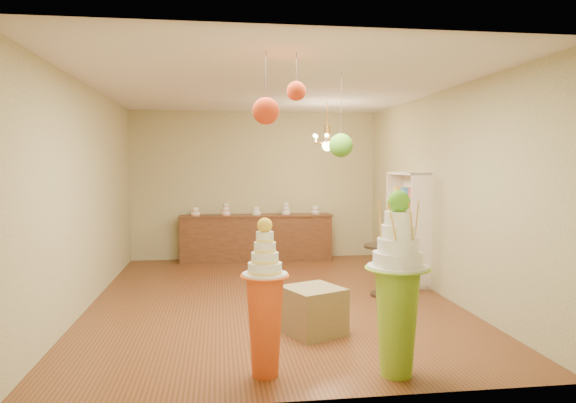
{
  "coord_description": "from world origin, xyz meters",
  "views": [
    {
      "loc": [
        -0.73,
        -7.25,
        1.92
      ],
      "look_at": [
        0.24,
        0.0,
        1.4
      ],
      "focal_mm": 32.0,
      "sensor_mm": 36.0,
      "label": 1
    }
  ],
  "objects": [
    {
      "name": "floor",
      "position": [
        0.0,
        0.0,
        0.0
      ],
      "size": [
        6.5,
        6.5,
        0.0
      ],
      "primitive_type": "plane",
      "color": "brown",
      "rests_on": "ground"
    },
    {
      "name": "ceiling",
      "position": [
        0.0,
        0.0,
        3.0
      ],
      "size": [
        6.5,
        6.5,
        0.0
      ],
      "primitive_type": "plane",
      "rotation": [
        3.14,
        0.0,
        0.0
      ],
      "color": "silver",
      "rests_on": "ground"
    },
    {
      "name": "wall_back",
      "position": [
        0.0,
        3.25,
        1.5
      ],
      "size": [
        5.0,
        0.04,
        3.0
      ],
      "primitive_type": "cube",
      "color": "tan",
      "rests_on": "ground"
    },
    {
      "name": "wall_front",
      "position": [
        0.0,
        -3.25,
        1.5
      ],
      "size": [
        5.0,
        0.04,
        3.0
      ],
      "primitive_type": "cube",
      "color": "tan",
      "rests_on": "ground"
    },
    {
      "name": "wall_left",
      "position": [
        -2.5,
        0.0,
        1.5
      ],
      "size": [
        0.04,
        6.5,
        3.0
      ],
      "primitive_type": "cube",
      "color": "tan",
      "rests_on": "ground"
    },
    {
      "name": "wall_right",
      "position": [
        2.5,
        0.0,
        1.5
      ],
      "size": [
        0.04,
        6.5,
        3.0
      ],
      "primitive_type": "cube",
      "color": "tan",
      "rests_on": "ground"
    },
    {
      "name": "pedestal_green",
      "position": [
        0.86,
        -2.85,
        0.73
      ],
      "size": [
        0.65,
        0.65,
        1.69
      ],
      "rotation": [
        0.0,
        0.0,
        -0.19
      ],
      "color": "#89BE29",
      "rests_on": "floor"
    },
    {
      "name": "pedestal_orange",
      "position": [
        -0.33,
        -2.7,
        0.59
      ],
      "size": [
        0.45,
        0.45,
        1.45
      ],
      "rotation": [
        0.0,
        0.0,
        -0.1
      ],
      "color": "#D94D19",
      "rests_on": "floor"
    },
    {
      "name": "burlap_riser",
      "position": [
        0.32,
        -1.61,
        0.27
      ],
      "size": [
        0.78,
        0.78,
        0.53
      ],
      "primitive_type": "cube",
      "rotation": [
        0.0,
        0.0,
        0.43
      ],
      "color": "olive",
      "rests_on": "floor"
    },
    {
      "name": "sideboard",
      "position": [
        0.0,
        2.97,
        0.48
      ],
      "size": [
        3.04,
        0.54,
        1.16
      ],
      "color": "#57311B",
      "rests_on": "floor"
    },
    {
      "name": "shelving_unit",
      "position": [
        2.34,
        0.8,
        0.9
      ],
      "size": [
        0.33,
        1.2,
        1.8
      ],
      "color": "#F3E0D2",
      "rests_on": "floor"
    },
    {
      "name": "round_table",
      "position": [
        1.65,
        -0.08,
        0.49
      ],
      "size": [
        0.63,
        0.63,
        0.75
      ],
      "rotation": [
        0.0,
        0.0,
        -0.07
      ],
      "color": "black",
      "rests_on": "floor"
    },
    {
      "name": "vase",
      "position": [
        1.65,
        -0.08,
        0.85
      ],
      "size": [
        0.23,
        0.23,
        0.2
      ],
      "primitive_type": "imported",
      "rotation": [
        0.0,
        0.0,
        -0.23
      ],
      "color": "#F3E0D2",
      "rests_on": "round_table"
    },
    {
      "name": "pom_red_left",
      "position": [
        -0.28,
        -2.29,
        2.44
      ],
      "size": [
        0.26,
        0.26,
        0.69
      ],
      "color": "#393129",
      "rests_on": "ceiling"
    },
    {
      "name": "pom_green_mid",
      "position": [
        0.68,
        -1.37,
        2.15
      ],
      "size": [
        0.28,
        0.28,
        0.99
      ],
      "color": "#393129",
      "rests_on": "ceiling"
    },
    {
      "name": "pom_red_right",
      "position": [
        0.02,
        -2.29,
        2.63
      ],
      "size": [
        0.19,
        0.19,
        0.46
      ],
      "color": "#393129",
      "rests_on": "ceiling"
    },
    {
      "name": "chandelier",
      "position": [
        1.13,
        1.51,
        2.3
      ],
      "size": [
        0.68,
        0.68,
        0.85
      ],
      "rotation": [
        0.0,
        0.0,
        0.26
      ],
      "color": "gold",
      "rests_on": "ceiling"
    }
  ]
}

